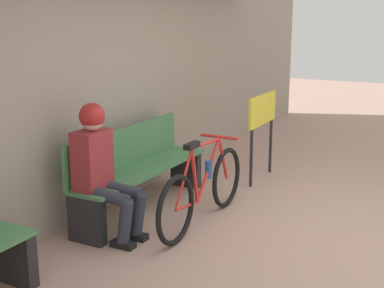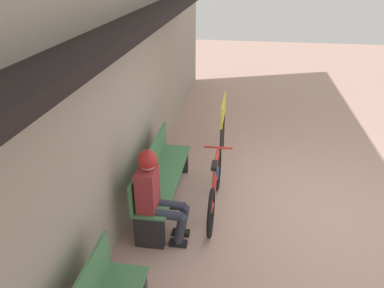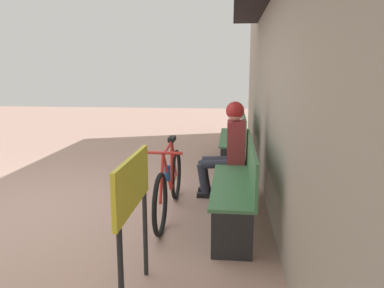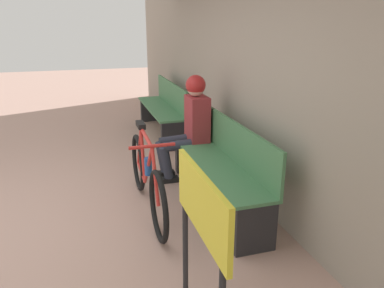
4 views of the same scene
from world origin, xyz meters
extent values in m
plane|color=tan|center=(0.00, 0.00, 0.00)|extent=(24.00, 24.00, 0.00)
cube|color=#9E9384|center=(0.00, 2.44, 1.60)|extent=(12.00, 0.12, 3.20)
cube|color=#477F51|center=(-0.06, 1.96, 0.44)|extent=(1.91, 0.42, 0.03)
cube|color=#477F51|center=(-0.06, 2.15, 0.65)|extent=(1.91, 0.03, 0.40)
cube|color=#232326|center=(-0.97, 1.96, 0.21)|extent=(0.10, 0.36, 0.42)
cube|color=#232326|center=(0.85, 1.96, 0.21)|extent=(0.10, 0.36, 0.42)
torus|color=black|center=(-0.63, 1.26, 0.31)|extent=(0.63, 0.05, 0.63)
torus|color=black|center=(0.44, 1.26, 0.31)|extent=(0.63, 0.05, 0.63)
cylinder|color=red|center=(-0.04, 1.26, 0.78)|extent=(0.58, 0.03, 0.07)
cylinder|color=red|center=(0.01, 1.26, 0.51)|extent=(0.50, 0.03, 0.53)
cylinder|color=red|center=(-0.27, 1.26, 0.53)|extent=(0.14, 0.03, 0.55)
cylinder|color=red|center=(-0.42, 1.26, 0.29)|extent=(0.41, 0.03, 0.08)
cylinder|color=red|center=(-0.48, 1.26, 0.56)|extent=(0.32, 0.02, 0.50)
cylinder|color=red|center=(0.35, 1.26, 0.54)|extent=(0.22, 0.03, 0.47)
cube|color=black|center=(-0.33, 1.26, 0.82)|extent=(0.20, 0.07, 0.05)
cylinder|color=red|center=(0.25, 1.26, 0.79)|extent=(0.03, 0.40, 0.03)
cylinder|color=#235199|center=(0.01, 1.26, 0.51)|extent=(0.07, 0.07, 0.17)
cylinder|color=#2D3342|center=(-0.91, 1.76, 0.44)|extent=(0.11, 0.40, 0.13)
cylinder|color=#2D3342|center=(-0.91, 1.60, 0.24)|extent=(0.11, 0.17, 0.40)
cube|color=black|center=(-0.91, 1.63, 0.03)|extent=(0.10, 0.22, 0.06)
cylinder|color=#2D3342|center=(-0.71, 1.76, 0.44)|extent=(0.11, 0.40, 0.13)
cylinder|color=#2D3342|center=(-0.71, 1.60, 0.24)|extent=(0.11, 0.17, 0.40)
cube|color=black|center=(-0.71, 1.63, 0.03)|extent=(0.10, 0.22, 0.06)
cube|color=maroon|center=(-0.81, 2.00, 0.72)|extent=(0.34, 0.22, 0.53)
sphere|color=beige|center=(-0.81, 1.98, 1.08)|extent=(0.20, 0.20, 0.20)
sphere|color=#B22323|center=(-0.81, 1.98, 1.11)|extent=(0.23, 0.23, 0.23)
cube|color=#477F51|center=(-2.68, 1.96, 0.44)|extent=(1.86, 0.42, 0.03)
cube|color=#477F51|center=(-2.68, 2.15, 0.65)|extent=(1.86, 0.03, 0.40)
cube|color=#232326|center=(-3.57, 1.96, 0.21)|extent=(0.10, 0.36, 0.42)
cube|color=#232326|center=(-1.80, 1.96, 0.21)|extent=(0.10, 0.36, 0.42)
cylinder|color=#232326|center=(1.19, 1.28, 0.34)|extent=(0.04, 0.04, 0.68)
cylinder|color=#232326|center=(1.84, 1.28, 0.34)|extent=(0.04, 0.04, 0.68)
cube|color=yellow|center=(1.51, 1.28, 0.86)|extent=(0.82, 0.03, 0.36)
camera|label=1|loc=(-4.41, -0.90, 1.96)|focal=50.00mm
camera|label=2|loc=(-4.40, 0.93, 3.14)|focal=35.00mm
camera|label=3|loc=(3.86, 1.93, 1.61)|focal=35.00mm
camera|label=4|loc=(3.23, 0.70, 1.80)|focal=35.00mm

